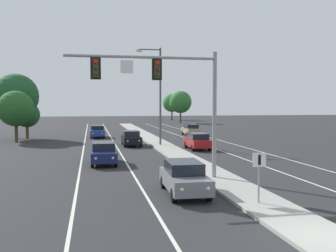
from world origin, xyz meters
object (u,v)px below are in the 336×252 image
object	(u,v)px
car_oncoming_black	(131,138)
tree_far_right_c	(180,102)
tree_far_left_a	(16,96)
tree_far_left_c	(27,115)
car_oncoming_grey	(184,177)
median_sign_post	(259,169)
tree_far_right_b	(172,103)
car_receding_tan	(191,129)
tree_far_left_b	(16,109)
street_lamp_median	(158,90)
car_oncoming_navy	(104,153)
car_receding_red	(197,141)
overhead_signal_mast	(168,86)
car_oncoming_blue	(97,131)

from	to	relation	value
car_oncoming_black	tree_far_right_c	distance (m)	48.86
tree_far_left_a	tree_far_left_c	world-z (taller)	tree_far_left_a
car_oncoming_grey	tree_far_left_c	size ratio (longest dim) A/B	0.97
median_sign_post	tree_far_left_a	distance (m)	39.57
car_oncoming_grey	tree_far_right_b	world-z (taller)	tree_far_right_b
car_receding_tan	tree_far_right_c	bearing A→B (deg)	79.27
car_oncoming_grey	tree_far_left_b	xyz separation A→B (m)	(-12.82, 28.40, 3.03)
street_lamp_median	tree_far_left_b	world-z (taller)	street_lamp_median
car_receding_tan	tree_far_left_b	distance (m)	23.01
tree_far_right_b	tree_far_left_b	bearing A→B (deg)	-118.04
car_oncoming_navy	car_receding_red	bearing A→B (deg)	38.84
car_oncoming_grey	tree_far_right_c	size ratio (longest dim) A/B	0.61
car_oncoming_navy	car_receding_red	size ratio (longest dim) A/B	1.00
overhead_signal_mast	car_oncoming_black	distance (m)	19.62
car_receding_tan	tree_far_right_b	world-z (taller)	tree_far_right_b
car_oncoming_black	tree_far_left_b	bearing A→B (deg)	153.81
car_oncoming_black	tree_far_right_b	size ratio (longest dim) A/B	0.62
tree_far_right_b	street_lamp_median	bearing A→B (deg)	-103.12
median_sign_post	tree_far_left_c	world-z (taller)	tree_far_left_c
car_oncoming_grey	tree_far_right_c	world-z (taller)	tree_far_right_c
car_oncoming_black	car_receding_red	distance (m)	7.46
overhead_signal_mast	car_receding_tan	bearing A→B (deg)	72.98
car_receding_tan	tree_far_left_a	world-z (taller)	tree_far_left_a
car_receding_tan	tree_far_left_b	world-z (taller)	tree_far_left_b
median_sign_post	car_receding_red	bearing A→B (deg)	81.58
overhead_signal_mast	tree_far_left_c	size ratio (longest dim) A/B	1.83
street_lamp_median	tree_far_left_c	size ratio (longest dim) A/B	2.16
car_oncoming_navy	tree_far_right_c	bearing A→B (deg)	71.58
car_oncoming_blue	tree_far_right_b	xyz separation A→B (m)	(20.84, 51.87, 3.88)
median_sign_post	car_oncoming_black	distance (m)	25.24
tree_far_left_b	tree_far_left_a	size ratio (longest dim) A/B	0.72
car_receding_red	car_receding_tan	distance (m)	16.77
tree_far_left_b	tree_far_left_c	xyz separation A→B (m)	(0.45, 4.79, -0.83)
car_oncoming_navy	car_oncoming_black	world-z (taller)	same
overhead_signal_mast	car_oncoming_navy	world-z (taller)	overhead_signal_mast
tree_far_left_b	tree_far_right_c	bearing A→B (deg)	54.35
tree_far_right_c	tree_far_left_a	world-z (taller)	tree_far_left_a
street_lamp_median	car_oncoming_blue	distance (m)	13.95
tree_far_left_a	tree_far_right_c	bearing A→B (deg)	50.11
overhead_signal_mast	car_receding_tan	world-z (taller)	overhead_signal_mast
car_oncoming_navy	car_receding_red	xyz separation A→B (m)	(9.18, 7.39, 0.00)
street_lamp_median	tree_far_right_c	world-z (taller)	street_lamp_median
median_sign_post	tree_far_right_c	bearing A→B (deg)	79.52
car_oncoming_black	tree_far_left_c	bearing A→B (deg)	137.79
overhead_signal_mast	tree_far_left_b	size ratio (longest dim) A/B	1.44
car_oncoming_navy	car_oncoming_grey	bearing A→B (deg)	-71.06
median_sign_post	car_receding_tan	size ratio (longest dim) A/B	0.49
median_sign_post	tree_far_right_b	distance (m)	88.85
car_receding_red	car_oncoming_navy	bearing A→B (deg)	-141.16
car_receding_red	tree_far_left_b	xyz separation A→B (m)	(-18.46, 10.69, 3.03)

